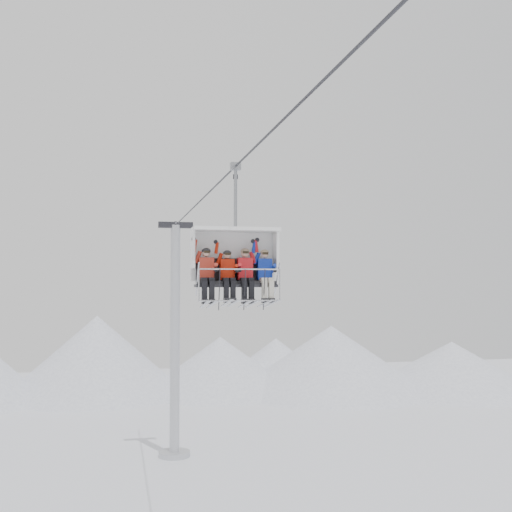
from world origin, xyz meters
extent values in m
cone|color=white|center=(-5.00, 44.00, 3.50)|extent=(16.00, 16.00, 7.00)
cone|color=white|center=(6.00, 43.00, 2.50)|extent=(14.00, 14.00, 5.00)
cone|color=white|center=(16.00, 41.00, 3.00)|extent=(18.00, 18.00, 6.00)
cone|color=white|center=(27.00, 39.00, 2.25)|extent=(16.00, 16.00, 4.50)
cone|color=white|center=(12.00, 46.00, 2.25)|extent=(12.00, 12.00, 4.50)
cylinder|color=#B6B8BE|center=(0.00, 22.00, 6.65)|extent=(0.56, 0.56, 13.30)
cylinder|color=#B6B8BE|center=(0.00, 22.00, 0.15)|extent=(1.80, 1.80, 0.30)
cube|color=#2B2B30|center=(0.00, 22.00, 13.30)|extent=(2.00, 0.35, 0.35)
cylinder|color=#2B2B30|center=(0.00, 0.00, 13.30)|extent=(0.06, 50.00, 0.06)
cube|color=black|center=(0.00, 2.68, 9.95)|extent=(2.23, 0.55, 0.10)
cube|color=black|center=(0.00, 2.94, 10.32)|extent=(2.23, 0.10, 0.65)
cube|color=#2B2B30|center=(0.00, 2.68, 9.86)|extent=(2.33, 0.60, 0.08)
cube|color=white|center=(0.00, 3.16, 10.73)|extent=(2.48, 0.10, 1.48)
cube|color=white|center=(0.00, 2.76, 11.47)|extent=(2.48, 0.90, 0.10)
cylinder|color=silver|center=(0.00, 2.13, 10.32)|extent=(2.27, 0.04, 0.04)
cylinder|color=silver|center=(0.00, 2.06, 9.45)|extent=(2.27, 0.04, 0.04)
cylinder|color=gray|center=(0.00, 2.78, 12.38)|extent=(0.10, 0.10, 1.83)
cube|color=gray|center=(0.00, 2.78, 13.30)|extent=(0.30, 0.18, 0.22)
cube|color=#A72B1D|center=(-0.86, 2.72, 10.34)|extent=(0.43, 0.28, 0.63)
sphere|color=tan|center=(-0.86, 2.68, 10.79)|extent=(0.23, 0.23, 0.23)
cube|color=black|center=(-0.96, 2.28, 9.75)|extent=(0.14, 0.15, 0.51)
cube|color=black|center=(-0.75, 2.28, 9.75)|extent=(0.14, 0.15, 0.51)
cube|color=#B3B6BD|center=(-0.96, 2.18, 9.35)|extent=(0.10, 1.69, 0.26)
cube|color=#B3B6BD|center=(-0.75, 2.18, 9.35)|extent=(0.10, 1.69, 0.26)
cube|color=#AE1C08|center=(-0.25, 2.72, 10.32)|extent=(0.40, 0.27, 0.59)
sphere|color=tan|center=(-0.25, 2.68, 10.74)|extent=(0.22, 0.22, 0.22)
cube|color=black|center=(-0.35, 2.28, 9.76)|extent=(0.13, 0.15, 0.48)
cube|color=black|center=(-0.16, 2.28, 9.76)|extent=(0.13, 0.15, 0.48)
cube|color=#B3B6BD|center=(-0.35, 2.18, 9.38)|extent=(0.09, 1.69, 0.26)
cube|color=#B3B6BD|center=(-0.16, 2.18, 9.38)|extent=(0.09, 1.69, 0.26)
cube|color=red|center=(0.26, 2.72, 10.34)|extent=(0.43, 0.28, 0.63)
sphere|color=tan|center=(0.26, 2.68, 10.79)|extent=(0.23, 0.23, 0.23)
cube|color=black|center=(0.16, 2.28, 9.75)|extent=(0.14, 0.15, 0.51)
cube|color=black|center=(0.36, 2.28, 9.75)|extent=(0.14, 0.15, 0.51)
cube|color=#B3B6BD|center=(0.16, 2.18, 9.35)|extent=(0.10, 1.69, 0.26)
cube|color=#B3B6BD|center=(0.36, 2.18, 9.35)|extent=(0.10, 1.69, 0.26)
cube|color=#112A9A|center=(0.84, 2.72, 10.33)|extent=(0.41, 0.27, 0.61)
sphere|color=tan|center=(0.84, 2.68, 10.77)|extent=(0.23, 0.23, 0.23)
cube|color=beige|center=(0.74, 2.28, 9.75)|extent=(0.14, 0.15, 0.49)
cube|color=beige|center=(0.93, 2.28, 9.75)|extent=(0.14, 0.15, 0.49)
cube|color=#B3B6BD|center=(0.74, 2.18, 9.37)|extent=(0.09, 1.69, 0.26)
cube|color=#B3B6BD|center=(0.93, 2.18, 9.37)|extent=(0.09, 1.69, 0.26)
camera|label=1|loc=(-3.32, -15.26, 9.94)|focal=45.00mm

